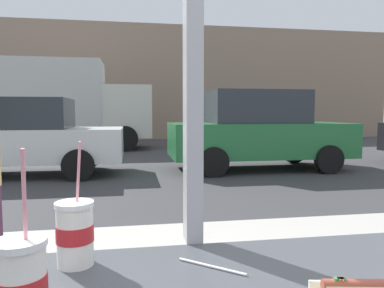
{
  "coord_description": "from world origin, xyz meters",
  "views": [
    {
      "loc": [
        -0.18,
        -1.0,
        1.36
      ],
      "look_at": [
        0.4,
        2.49,
        1.05
      ],
      "focal_mm": 34.03,
      "sensor_mm": 36.0,
      "label": 1
    }
  ],
  "objects_px": {
    "soda_cup_right": "(75,232)",
    "parked_car_white": "(15,136)",
    "box_truck": "(49,103)",
    "parked_car_green": "(258,131)",
    "soda_cup_left": "(21,288)"
  },
  "relations": [
    {
      "from": "soda_cup_right",
      "to": "parked_car_white",
      "type": "relative_size",
      "value": 0.07
    },
    {
      "from": "parked_car_white",
      "to": "box_truck",
      "type": "relative_size",
      "value": 0.65
    },
    {
      "from": "parked_car_white",
      "to": "box_truck",
      "type": "distance_m",
      "value": 5.78
    },
    {
      "from": "parked_car_green",
      "to": "parked_car_white",
      "type": "bearing_deg",
      "value": -180.0
    },
    {
      "from": "soda_cup_left",
      "to": "box_truck",
      "type": "xyz_separation_m",
      "value": [
        -2.75,
        13.37,
        0.67
      ]
    },
    {
      "from": "parked_car_green",
      "to": "box_truck",
      "type": "height_order",
      "value": "box_truck"
    },
    {
      "from": "soda_cup_left",
      "to": "parked_car_green",
      "type": "xyz_separation_m",
      "value": [
        3.19,
        7.68,
        -0.13
      ]
    },
    {
      "from": "box_truck",
      "to": "soda_cup_left",
      "type": "bearing_deg",
      "value": -78.36
    },
    {
      "from": "box_truck",
      "to": "parked_car_white",
      "type": "bearing_deg",
      "value": -85.08
    },
    {
      "from": "soda_cup_left",
      "to": "parked_car_white",
      "type": "xyz_separation_m",
      "value": [
        -2.26,
        7.68,
        -0.21
      ]
    },
    {
      "from": "soda_cup_left",
      "to": "parked_car_green",
      "type": "height_order",
      "value": "parked_car_green"
    },
    {
      "from": "parked_car_green",
      "to": "box_truck",
      "type": "bearing_deg",
      "value": 136.23
    },
    {
      "from": "soda_cup_left",
      "to": "parked_car_green",
      "type": "relative_size",
      "value": 0.08
    },
    {
      "from": "parked_car_white",
      "to": "soda_cup_left",
      "type": "bearing_deg",
      "value": -73.57
    },
    {
      "from": "soda_cup_left",
      "to": "box_truck",
      "type": "bearing_deg",
      "value": 101.64
    }
  ]
}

